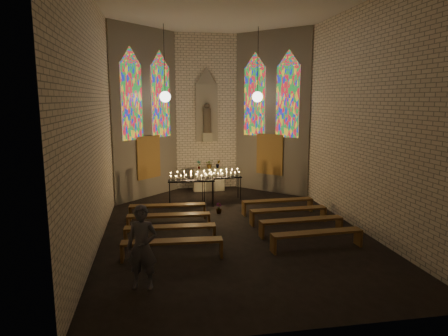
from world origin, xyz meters
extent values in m
plane|color=black|center=(0.00, 0.00, 0.00)|extent=(12.00, 12.00, 0.00)
cube|color=beige|center=(0.00, 6.00, 3.50)|extent=(8.00, 0.02, 7.00)
cube|color=beige|center=(0.00, -6.00, 3.50)|extent=(8.00, 0.02, 7.00)
cube|color=beige|center=(-4.00, 0.00, 3.50)|extent=(0.02, 12.00, 7.00)
cube|color=beige|center=(4.00, 0.00, 3.50)|extent=(0.02, 12.00, 7.00)
cube|color=silver|center=(0.00, 0.00, 7.00)|extent=(8.00, 12.00, 0.01)
cube|color=beige|center=(-2.75, 4.75, 3.50)|extent=(2.72, 2.72, 7.00)
cube|color=beige|center=(2.75, 4.75, 3.50)|extent=(2.72, 2.72, 7.00)
cube|color=#4C3F8C|center=(-3.21, 4.06, 4.00)|extent=(0.78, 0.78, 3.00)
cube|color=#4C3F8C|center=(-2.06, 5.21, 4.00)|extent=(0.78, 0.78, 3.00)
cube|color=#4C3F8C|center=(2.06, 5.21, 4.00)|extent=(0.78, 0.78, 3.00)
cube|color=#4C3F8C|center=(3.21, 4.06, 4.00)|extent=(0.78, 0.78, 3.00)
cube|color=brown|center=(-2.63, 4.63, 1.70)|extent=(0.95, 0.95, 1.80)
cube|color=brown|center=(2.63, 4.63, 1.70)|extent=(0.95, 0.95, 1.80)
cube|color=gray|center=(0.00, 5.92, 3.50)|extent=(1.00, 0.12, 2.60)
cone|color=gray|center=(0.00, 5.92, 5.15)|extent=(1.00, 1.00, 0.80)
cube|color=#B1AD91|center=(0.00, 5.78, 2.40)|extent=(0.45, 0.30, 0.40)
cylinder|color=brown|center=(0.00, 5.78, 3.15)|extent=(0.36, 0.36, 1.10)
sphere|color=brown|center=(0.00, 5.78, 3.80)|extent=(0.26, 0.26, 0.26)
sphere|color=white|center=(-1.90, 4.10, 4.20)|extent=(0.44, 0.44, 0.44)
cylinder|color=black|center=(-1.90, 4.10, 5.60)|extent=(0.02, 0.02, 2.80)
sphere|color=white|center=(1.90, 4.10, 4.20)|extent=(0.44, 0.44, 0.44)
cylinder|color=black|center=(1.90, 4.10, 5.60)|extent=(0.02, 0.02, 2.80)
cube|color=#B1AD91|center=(0.00, 5.45, 0.50)|extent=(1.40, 0.60, 1.00)
imported|color=#4C723F|center=(-0.43, 5.44, 1.19)|extent=(0.23, 0.19, 0.38)
imported|color=#4C723F|center=(0.06, 5.49, 1.21)|extent=(0.37, 0.33, 0.41)
imported|color=#4C723F|center=(0.46, 5.54, 1.18)|extent=(0.23, 0.20, 0.36)
imported|color=#4C723F|center=(-0.14, 1.62, 0.19)|extent=(0.28, 0.28, 0.38)
cube|color=black|center=(-1.03, 2.75, 1.02)|extent=(1.79, 0.51, 0.06)
cylinder|color=black|center=(-1.86, 2.63, 0.50)|extent=(0.03, 0.03, 1.00)
cylinder|color=black|center=(-0.21, 2.54, 0.50)|extent=(0.03, 0.03, 1.00)
cylinder|color=black|center=(-1.85, 2.96, 0.50)|extent=(0.03, 0.03, 1.00)
cylinder|color=black|center=(-0.19, 2.88, 0.50)|extent=(0.03, 0.03, 1.00)
cube|color=black|center=(0.28, 3.50, 0.94)|extent=(1.68, 0.61, 0.05)
cylinder|color=black|center=(-0.46, 3.24, 0.46)|extent=(0.03, 0.03, 0.92)
cylinder|color=black|center=(1.07, 3.45, 0.46)|extent=(0.03, 0.03, 0.92)
cylinder|color=black|center=(-0.50, 3.55, 0.46)|extent=(0.03, 0.03, 0.92)
cylinder|color=black|center=(1.03, 3.76, 0.46)|extent=(0.03, 0.03, 0.92)
cube|color=brown|center=(-1.99, 1.31, 0.47)|extent=(2.63, 0.50, 0.06)
cube|color=brown|center=(-3.26, 1.38, 0.24)|extent=(0.08, 0.37, 0.47)
cube|color=brown|center=(-0.71, 1.24, 0.24)|extent=(0.08, 0.37, 0.47)
cube|color=brown|center=(1.99, 1.31, 0.47)|extent=(2.63, 0.50, 0.06)
cube|color=brown|center=(0.71, 1.24, 0.24)|extent=(0.08, 0.37, 0.47)
cube|color=brown|center=(3.26, 1.38, 0.24)|extent=(0.08, 0.37, 0.47)
cube|color=brown|center=(-1.99, 0.11, 0.47)|extent=(2.63, 0.50, 0.06)
cube|color=brown|center=(-3.26, 0.18, 0.24)|extent=(0.08, 0.37, 0.47)
cube|color=brown|center=(-0.71, 0.04, 0.24)|extent=(0.08, 0.37, 0.47)
cube|color=brown|center=(1.99, 0.11, 0.47)|extent=(2.63, 0.50, 0.06)
cube|color=brown|center=(0.71, 0.04, 0.24)|extent=(0.08, 0.37, 0.47)
cube|color=brown|center=(3.26, 0.18, 0.24)|extent=(0.08, 0.37, 0.47)
cube|color=brown|center=(-1.99, -1.09, 0.47)|extent=(2.63, 0.50, 0.06)
cube|color=brown|center=(-3.26, -1.02, 0.24)|extent=(0.08, 0.37, 0.47)
cube|color=brown|center=(-0.71, -1.16, 0.24)|extent=(0.08, 0.37, 0.47)
cube|color=brown|center=(1.99, -1.09, 0.47)|extent=(2.63, 0.50, 0.06)
cube|color=brown|center=(0.71, -1.16, 0.24)|extent=(0.08, 0.37, 0.47)
cube|color=brown|center=(3.26, -1.02, 0.24)|extent=(0.08, 0.37, 0.47)
cube|color=brown|center=(-1.99, -2.29, 0.47)|extent=(2.63, 0.50, 0.06)
cube|color=brown|center=(-3.26, -2.22, 0.24)|extent=(0.08, 0.37, 0.47)
cube|color=brown|center=(-0.71, -2.36, 0.24)|extent=(0.08, 0.37, 0.47)
cube|color=brown|center=(1.99, -2.29, 0.47)|extent=(2.63, 0.50, 0.06)
cube|color=brown|center=(0.71, -2.36, 0.24)|extent=(0.08, 0.37, 0.47)
cube|color=brown|center=(3.26, -2.22, 0.24)|extent=(0.08, 0.37, 0.47)
imported|color=#4A4A54|center=(-2.69, -3.81, 0.93)|extent=(0.77, 0.61, 1.87)
camera|label=1|loc=(-2.36, -12.24, 4.11)|focal=32.00mm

